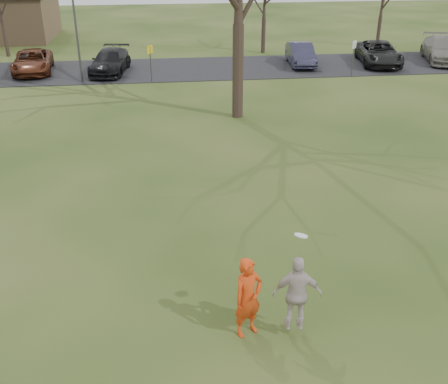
{
  "coord_description": "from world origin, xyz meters",
  "views": [
    {
      "loc": [
        -1.57,
        -8.66,
        7.75
      ],
      "look_at": [
        0.0,
        4.0,
        1.5
      ],
      "focal_mm": 42.39,
      "sensor_mm": 36.0,
      "label": 1
    }
  ],
  "objects_px": {
    "car_6": "(379,53)",
    "car_7": "(443,50)",
    "player_defender": "(248,297)",
    "car_5": "(301,54)",
    "car_3": "(110,61)",
    "car_2": "(33,61)",
    "lamp_post": "(74,10)",
    "catching_play": "(297,294)"
  },
  "relations": [
    {
      "from": "car_3",
      "to": "catching_play",
      "type": "relative_size",
      "value": 2.09
    },
    {
      "from": "car_6",
      "to": "player_defender",
      "type": "bearing_deg",
      "value": -107.49
    },
    {
      "from": "car_3",
      "to": "catching_play",
      "type": "bearing_deg",
      "value": -69.15
    },
    {
      "from": "car_3",
      "to": "car_7",
      "type": "xyz_separation_m",
      "value": [
        21.79,
        0.55,
        0.08
      ]
    },
    {
      "from": "car_3",
      "to": "car_6",
      "type": "bearing_deg",
      "value": 9.0
    },
    {
      "from": "car_3",
      "to": "car_7",
      "type": "distance_m",
      "value": 21.79
    },
    {
      "from": "player_defender",
      "to": "car_7",
      "type": "relative_size",
      "value": 0.35
    },
    {
      "from": "car_2",
      "to": "car_5",
      "type": "bearing_deg",
      "value": -6.06
    },
    {
      "from": "car_3",
      "to": "lamp_post",
      "type": "height_order",
      "value": "lamp_post"
    },
    {
      "from": "car_5",
      "to": "lamp_post",
      "type": "bearing_deg",
      "value": -164.59
    },
    {
      "from": "car_2",
      "to": "lamp_post",
      "type": "bearing_deg",
      "value": -45.18
    },
    {
      "from": "car_3",
      "to": "car_5",
      "type": "xyz_separation_m",
      "value": [
        12.11,
        0.61,
        0.01
      ]
    },
    {
      "from": "car_7",
      "to": "catching_play",
      "type": "bearing_deg",
      "value": -107.03
    },
    {
      "from": "car_2",
      "to": "car_7",
      "type": "height_order",
      "value": "car_7"
    },
    {
      "from": "player_defender",
      "to": "car_7",
      "type": "distance_m",
      "value": 30.29
    },
    {
      "from": "car_6",
      "to": "car_7",
      "type": "bearing_deg",
      "value": 13.94
    },
    {
      "from": "car_6",
      "to": "lamp_post",
      "type": "xyz_separation_m",
      "value": [
        -18.75,
        -2.21,
        3.21
      ]
    },
    {
      "from": "car_7",
      "to": "car_2",
      "type": "bearing_deg",
      "value": -164.29
    },
    {
      "from": "car_6",
      "to": "car_7",
      "type": "relative_size",
      "value": 0.97
    },
    {
      "from": "lamp_post",
      "to": "car_7",
      "type": "bearing_deg",
      "value": 6.2
    },
    {
      "from": "car_2",
      "to": "car_7",
      "type": "distance_m",
      "value": 26.51
    },
    {
      "from": "car_7",
      "to": "player_defender",
      "type": "bearing_deg",
      "value": -108.82
    },
    {
      "from": "car_3",
      "to": "catching_play",
      "type": "xyz_separation_m",
      "value": [
        5.5,
        -24.56,
        0.37
      ]
    },
    {
      "from": "car_7",
      "to": "catching_play",
      "type": "height_order",
      "value": "catching_play"
    },
    {
      "from": "car_3",
      "to": "car_5",
      "type": "relative_size",
      "value": 1.13
    },
    {
      "from": "car_5",
      "to": "car_2",
      "type": "bearing_deg",
      "value": -175.49
    },
    {
      "from": "car_5",
      "to": "lamp_post",
      "type": "relative_size",
      "value": 0.67
    },
    {
      "from": "car_2",
      "to": "lamp_post",
      "type": "distance_m",
      "value": 5.28
    },
    {
      "from": "car_7",
      "to": "car_3",
      "type": "bearing_deg",
      "value": -162.62
    },
    {
      "from": "car_6",
      "to": "lamp_post",
      "type": "relative_size",
      "value": 0.82
    },
    {
      "from": "player_defender",
      "to": "car_3",
      "type": "height_order",
      "value": "player_defender"
    },
    {
      "from": "player_defender",
      "to": "car_3",
      "type": "bearing_deg",
      "value": 73.14
    },
    {
      "from": "player_defender",
      "to": "car_7",
      "type": "height_order",
      "value": "player_defender"
    },
    {
      "from": "player_defender",
      "to": "lamp_post",
      "type": "xyz_separation_m",
      "value": [
        -6.03,
        22.36,
        3.05
      ]
    },
    {
      "from": "car_7",
      "to": "lamp_post",
      "type": "bearing_deg",
      "value": -157.87
    },
    {
      "from": "car_5",
      "to": "car_3",
      "type": "bearing_deg",
      "value": -172.46
    },
    {
      "from": "player_defender",
      "to": "car_3",
      "type": "xyz_separation_m",
      "value": [
        -4.52,
        24.34,
        -0.19
      ]
    },
    {
      "from": "player_defender",
      "to": "catching_play",
      "type": "height_order",
      "value": "catching_play"
    },
    {
      "from": "car_2",
      "to": "car_3",
      "type": "distance_m",
      "value": 4.77
    },
    {
      "from": "car_5",
      "to": "car_6",
      "type": "xyz_separation_m",
      "value": [
        5.13,
        -0.38,
        0.02
      ]
    },
    {
      "from": "car_2",
      "to": "car_3",
      "type": "bearing_deg",
      "value": -13.79
    },
    {
      "from": "car_2",
      "to": "car_6",
      "type": "height_order",
      "value": "car_6"
    }
  ]
}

